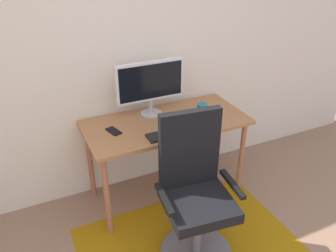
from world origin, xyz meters
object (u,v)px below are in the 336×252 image
keyboard (174,133)px  office_chair (195,203)px  computer_mouse (207,126)px  coffee_cup (202,110)px  desk (166,130)px  cell_phone (114,131)px  monitor (150,83)px

keyboard → office_chair: (-0.06, -0.47, -0.30)m
computer_mouse → coffee_cup: size_ratio=1.00×
desk → cell_phone: (-0.44, 0.01, 0.09)m
desk → coffee_cup: bearing=-6.0°
monitor → coffee_cup: (0.38, -0.21, -0.23)m
desk → office_chair: 0.72m
keyboard → desk: bearing=81.1°
coffee_cup → computer_mouse: bearing=-109.9°
keyboard → computer_mouse: bearing=-4.2°
monitor → keyboard: bearing=-86.1°
computer_mouse → keyboard: bearing=175.8°
cell_phone → office_chair: 0.83m
computer_mouse → cell_phone: (-0.69, 0.25, -0.01)m
monitor → cell_phone: (-0.38, -0.16, -0.27)m
monitor → computer_mouse: 0.58m
keyboard → coffee_cup: size_ratio=4.12×
monitor → computer_mouse: size_ratio=5.61×
cell_phone → desk: bearing=-17.1°
computer_mouse → coffee_cup: coffee_cup is taller
keyboard → cell_phone: keyboard is taller
monitor → coffee_cup: bearing=-28.6°
desk → computer_mouse: computer_mouse is taller
desk → computer_mouse: size_ratio=12.87×
computer_mouse → monitor: bearing=126.5°
keyboard → coffee_cup: bearing=27.6°
coffee_cup → cell_phone: coffee_cup is taller
office_chair → monitor: bearing=94.2°
monitor → keyboard: size_ratio=1.36×
desk → coffee_cup: 0.35m
keyboard → cell_phone: (-0.41, 0.23, -0.00)m
keyboard → cell_phone: size_ratio=3.07×
computer_mouse → cell_phone: computer_mouse is taller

